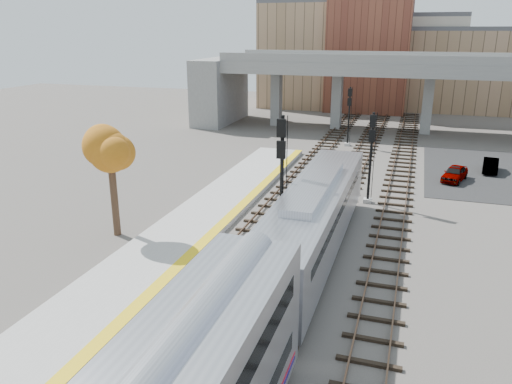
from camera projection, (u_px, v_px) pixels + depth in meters
The scene contains 14 objects.
ground at pixel (263, 309), 22.81m from camera, with size 160.00×160.00×0.00m, color #47423D.
platform at pixel (124, 283), 24.87m from camera, with size 4.50×60.00×0.35m, color #9E9E99.
yellow_strip at pixel (158, 285), 24.26m from camera, with size 0.70×60.00×0.01m, color yellow.
tracks at pixel (330, 217), 33.82m from camera, with size 10.70×95.00×0.25m.
overpass at pixel (411, 85), 60.28m from camera, with size 54.00×12.00×9.50m.
buildings_far at pixel (392, 58), 80.23m from camera, with size 43.00×21.00×20.60m.
parking_lot at pixel (507, 174), 44.06m from camera, with size 14.00×18.00×0.04m, color black.
locomotive at pixel (314, 218), 27.53m from camera, with size 3.02×19.05×4.10m.
signal_mast_near at pixel (281, 182), 28.30m from camera, with size 0.60×0.64×7.75m.
signal_mast_mid at pixel (370, 160), 35.82m from camera, with size 0.60×0.64×6.69m.
signal_mast_far at pixel (349, 118), 53.96m from camera, with size 0.60×0.64×6.37m.
tree at pixel (109, 142), 29.32m from camera, with size 3.60×3.60×7.91m.
car_a at pixel (455, 173), 41.90m from camera, with size 1.52×3.78×1.29m, color #99999E.
car_b at pixel (490, 165), 44.52m from camera, with size 1.26×3.61×1.19m, color #99999E.
Camera 1 is at (5.83, -19.15, 12.20)m, focal length 35.00 mm.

